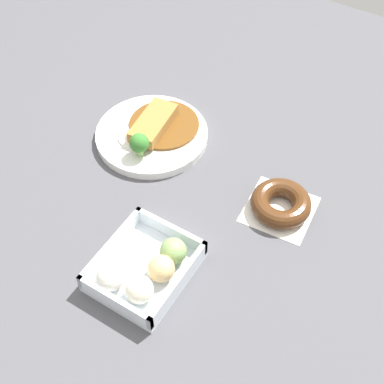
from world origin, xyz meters
name	(u,v)px	position (x,y,z in m)	size (l,w,h in m)	color
ground_plane	(155,191)	(0.00, 0.00, 0.00)	(1.60, 1.60, 0.00)	#4C4C51
curry_plate	(152,133)	(0.11, 0.08, 0.02)	(0.23, 0.23, 0.07)	white
donut_box	(145,270)	(-0.16, -0.09, 0.02)	(0.17, 0.14, 0.06)	silver
chocolate_ring_donut	(281,204)	(0.08, -0.22, 0.02)	(0.13, 0.13, 0.04)	white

